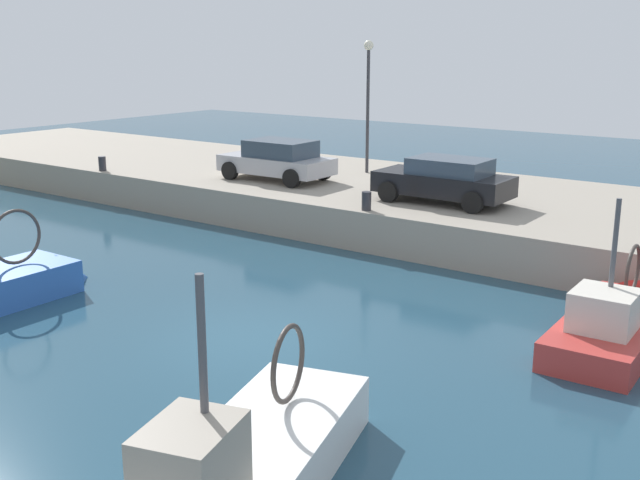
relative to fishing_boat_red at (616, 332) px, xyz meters
The scene contains 8 objects.
water_surface 7.56m from the fishing_boat_red, 127.28° to the left, with size 80.00×80.00×0.00m, color navy.
quay_wall 9.18m from the fishing_boat_red, 41.01° to the left, with size 9.00×56.00×1.20m, color #9E9384.
fishing_boat_red is the anchor object (origin of this frame).
parked_car_black 8.59m from the fishing_boat_red, 52.84° to the left, with size 2.02×4.14×1.38m.
parked_car_silver 14.42m from the fishing_boat_red, 68.80° to the left, with size 2.10×4.11×1.43m.
mooring_bollard_mid 8.59m from the fishing_boat_red, 70.94° to the left, with size 0.28×0.28×0.55m, color #2D2D33.
mooring_bollard_north 20.25m from the fishing_boat_red, 82.12° to the left, with size 0.28×0.28×0.55m, color #2D2D33.
quay_streetlamp 15.03m from the fishing_boat_red, 54.19° to the left, with size 0.36×0.36×4.83m.
Camera 1 is at (-11.14, -9.93, 5.96)m, focal length 43.16 mm.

